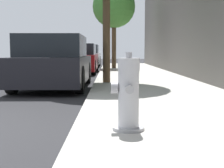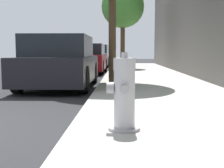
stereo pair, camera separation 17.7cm
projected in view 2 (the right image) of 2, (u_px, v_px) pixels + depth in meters
The scene contains 6 objects.
sidewalk_slab at pixel (202, 132), 3.58m from camera, with size 3.08×40.00×0.11m.
fire_hydrant at pixel (124, 95), 3.43m from camera, with size 0.37×0.36×0.86m.
parked_car_near at pixel (60, 63), 8.45m from camera, with size 1.78×3.97×1.40m.
parked_car_mid at pixel (87, 59), 14.53m from camera, with size 1.73×4.48×1.33m.
parked_car_far at pixel (95, 56), 20.17m from camera, with size 1.88×4.45×1.41m.
street_tree_far at pixel (123, 7), 16.27m from camera, with size 2.23×2.23×4.34m.
Camera 2 is at (2.60, -3.53, 0.98)m, focal length 50.00 mm.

